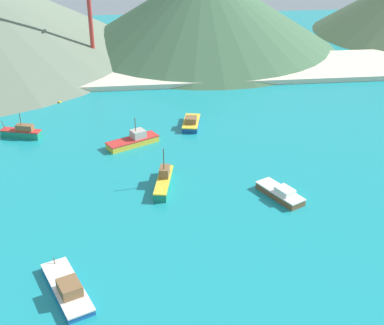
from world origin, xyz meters
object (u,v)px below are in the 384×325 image
buoy_1 (60,102)px  fishing_boat_4 (281,193)px  fishing_boat_0 (68,288)px  radio_tower (89,5)px  fishing_boat_1 (191,123)px  fishing_boat_8 (134,140)px  fishing_boat_5 (22,132)px  fishing_boat_7 (164,181)px

buoy_1 → fishing_boat_4: bearing=-49.9°
fishing_boat_0 → radio_tower: 90.26m
fishing_boat_0 → fishing_boat_1: fishing_boat_0 is taller
fishing_boat_8 → buoy_1: size_ratio=15.84×
radio_tower → fishing_boat_5: bearing=-104.9°
fishing_boat_4 → fishing_boat_5: (-43.13, 27.26, 0.29)m
fishing_boat_4 → fishing_boat_5: fishing_boat_5 is taller
fishing_boat_1 → fishing_boat_8: (-11.53, -7.33, 0.08)m
fishing_boat_1 → buoy_1: size_ratio=12.89×
radio_tower → fishing_boat_1: bearing=-63.1°
buoy_1 → radio_tower: radio_tower is taller
fishing_boat_5 → buoy_1: fishing_boat_5 is taller
fishing_boat_1 → fishing_boat_7: (-7.01, -23.47, 0.21)m
fishing_boat_4 → fishing_boat_5: size_ratio=1.11×
fishing_boat_1 → radio_tower: radio_tower is taller
fishing_boat_7 → fishing_boat_5: bearing=139.4°
fishing_boat_4 → fishing_boat_1: bearing=110.1°
fishing_boat_8 → radio_tower: (-9.58, 48.99, 15.34)m
fishing_boat_5 → radio_tower: 47.21m
fishing_boat_8 → buoy_1: (-15.98, 23.64, -0.75)m
fishing_boat_7 → fishing_boat_4: bearing=-16.9°
fishing_boat_7 → radio_tower: bearing=102.2°
fishing_boat_7 → buoy_1: size_ratio=15.50×
buoy_1 → fishing_boat_8: bearing=-55.9°
fishing_boat_1 → radio_tower: (-21.12, 41.66, 15.42)m
fishing_boat_0 → fishing_boat_5: (-12.77, 45.71, 0.29)m
fishing_boat_0 → fishing_boat_1: bearing=67.2°
fishing_boat_7 → buoy_1: bearing=117.3°
buoy_1 → fishing_boat_0: bearing=-83.1°
fishing_boat_0 → buoy_1: size_ratio=17.69×
fishing_boat_4 → radio_tower: 78.78m
fishing_boat_4 → fishing_boat_7: size_ratio=0.89×
radio_tower → buoy_1: bearing=-104.2°
radio_tower → fishing_boat_0: bearing=-89.2°
fishing_boat_4 → buoy_1: 59.02m
fishing_boat_1 → fishing_boat_8: 13.67m
fishing_boat_0 → fishing_boat_7: (12.82, 23.79, 0.26)m
fishing_boat_4 → fishing_boat_7: bearing=163.1°
fishing_boat_1 → fishing_boat_5: (-32.60, -1.55, 0.24)m
buoy_1 → fishing_boat_1: bearing=-30.7°
fishing_boat_1 → fishing_boat_7: 24.49m
fishing_boat_4 → buoy_1: (-38.05, 45.12, -0.62)m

